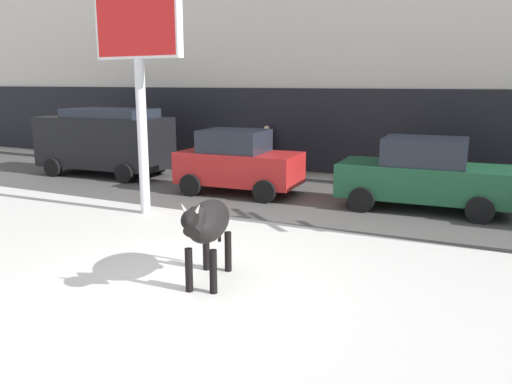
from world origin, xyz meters
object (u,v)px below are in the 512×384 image
Objects in this scene: billboard at (137,33)px; cow_black at (208,224)px; car_red_hatchback at (238,162)px; car_darkgreen_sedan at (423,175)px; pedestrian_near_billboard at (267,150)px; car_black_van at (105,140)px.

cow_black is at bearing -39.70° from billboard.
car_darkgreen_sedan is (5.14, 0.40, -0.02)m from car_red_hatchback.
car_red_hatchback reaches higher than car_darkgreen_sedan.
car_darkgreen_sedan is at bearing 29.83° from billboard.
billboard is 7.12m from pedestrian_near_billboard.
billboard is 4.68m from car_red_hatchback.
car_black_van is at bearing -153.07° from pedestrian_near_billboard.
cow_black is 0.41× the size of car_black_van.
billboard is at bearing -107.11° from car_red_hatchback.
pedestrian_near_billboard is (-0.59, 3.13, -0.05)m from car_red_hatchback.
car_red_hatchback is at bearing -175.54° from car_darkgreen_sedan.
car_black_van is 2.73× the size of pedestrian_near_billboard.
car_black_van reaches higher than pedestrian_near_billboard.
billboard is 6.67m from car_black_van.
pedestrian_near_billboard reaches higher than cow_black.
car_red_hatchback is at bearing 72.89° from billboard.
car_black_van is (-4.63, 3.69, -3.07)m from billboard.
pedestrian_near_billboard is at bearing 26.93° from car_black_van.
billboard reaches higher than cow_black.
pedestrian_near_billboard is (-3.48, 9.41, -0.11)m from cow_black.
cow_black is 0.45× the size of car_darkgreen_sedan.
cow_black is at bearing -65.28° from car_red_hatchback.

